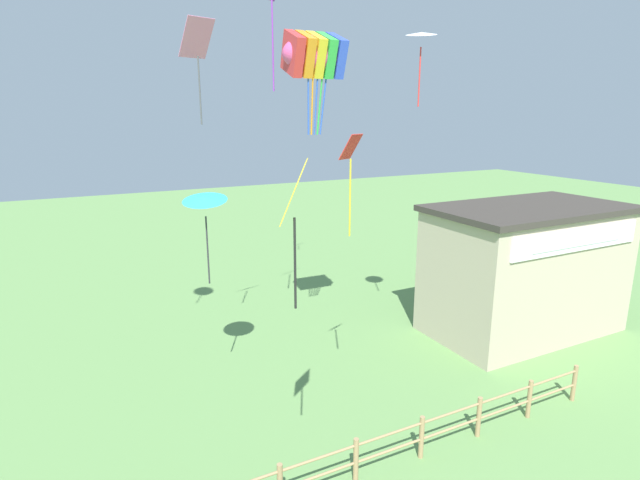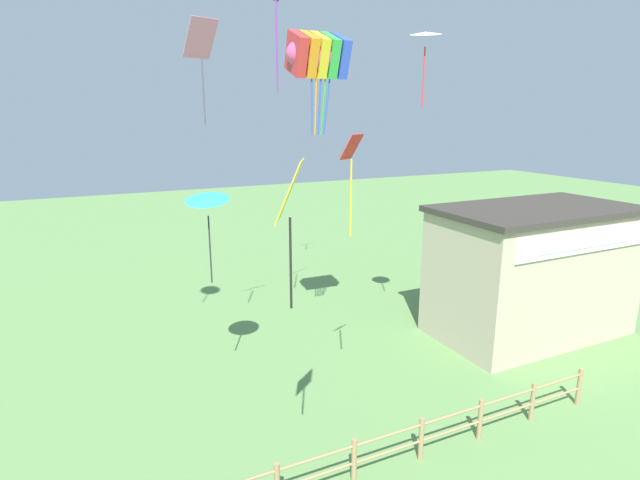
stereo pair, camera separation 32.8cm
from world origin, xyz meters
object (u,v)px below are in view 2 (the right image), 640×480
(seaside_building, at_px, (532,270))
(kite_yellow_diamond, at_px, (290,204))
(kite_rainbow_parafoil, at_px, (318,55))
(kite_red_diamond, at_px, (351,167))
(kite_cyan_delta, at_px, (207,200))
(kite_white_delta, at_px, (426,36))
(kite_pink_diamond, at_px, (201,48))

(seaside_building, height_order, kite_yellow_diamond, kite_yellow_diamond)
(seaside_building, xyz_separation_m, kite_yellow_diamond, (-13.10, -5.54, 4.70))
(kite_rainbow_parafoil, xyz_separation_m, kite_yellow_diamond, (-3.86, -6.97, -3.53))
(kite_red_diamond, relative_size, kite_cyan_delta, 0.97)
(kite_white_delta, bearing_deg, kite_cyan_delta, 173.96)
(seaside_building, bearing_deg, kite_yellow_diamond, -157.07)
(kite_yellow_diamond, bearing_deg, kite_rainbow_parafoil, 61.01)
(seaside_building, xyz_separation_m, kite_cyan_delta, (-13.29, 0.60, 3.86))
(kite_cyan_delta, bearing_deg, kite_white_delta, -6.04)
(kite_cyan_delta, distance_m, kite_pink_diamond, 4.62)
(kite_red_diamond, distance_m, kite_pink_diamond, 6.13)
(kite_rainbow_parafoil, bearing_deg, kite_pink_diamond, 173.81)
(kite_pink_diamond, bearing_deg, kite_white_delta, -16.30)
(seaside_building, relative_size, kite_cyan_delta, 2.94)
(kite_rainbow_parafoil, xyz_separation_m, kite_pink_diamond, (-3.72, 0.40, 0.06))
(kite_pink_diamond, bearing_deg, kite_red_diamond, -56.04)
(kite_white_delta, height_order, kite_pink_diamond, kite_pink_diamond)
(kite_red_diamond, distance_m, kite_cyan_delta, 4.58)
(kite_white_delta, bearing_deg, kite_red_diamond, -149.73)
(kite_rainbow_parafoil, relative_size, kite_pink_diamond, 1.09)
(kite_red_diamond, bearing_deg, kite_cyan_delta, 136.61)
(seaside_building, distance_m, kite_rainbow_parafoil, 12.45)
(kite_red_diamond, distance_m, kite_yellow_diamond, 4.34)
(kite_cyan_delta, relative_size, kite_pink_diamond, 0.93)
(kite_red_diamond, relative_size, kite_pink_diamond, 0.90)
(kite_rainbow_parafoil, bearing_deg, seaside_building, -8.81)
(kite_red_diamond, xyz_separation_m, kite_cyan_delta, (-3.22, 3.05, -1.13))
(kite_rainbow_parafoil, height_order, kite_cyan_delta, kite_rainbow_parafoil)
(seaside_building, height_order, kite_cyan_delta, kite_cyan_delta)
(kite_yellow_diamond, xyz_separation_m, kite_pink_diamond, (0.15, 7.38, 3.59))
(kite_red_diamond, bearing_deg, kite_yellow_diamond, -134.43)
(kite_white_delta, distance_m, kite_pink_diamond, 7.11)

